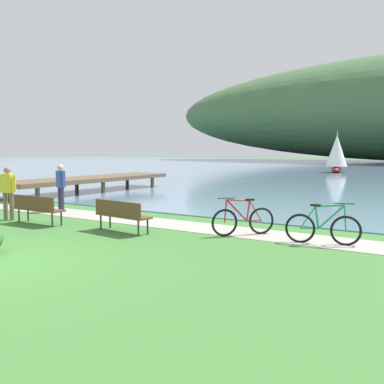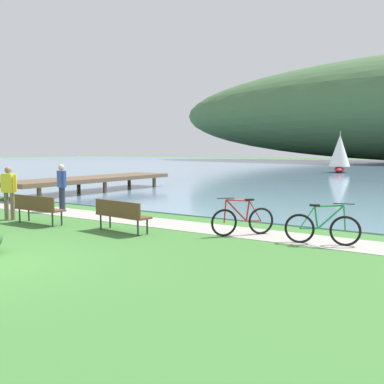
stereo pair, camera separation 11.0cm
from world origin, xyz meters
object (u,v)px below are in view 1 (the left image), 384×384
(park_bench_near_camera, at_px, (121,213))
(park_bench_further_along, at_px, (37,207))
(person_on_the_grass, at_px, (8,190))
(bicycle_leaning_near_bench, at_px, (243,220))
(sailboat_nearest_to_shore, at_px, (337,153))
(person_at_shoreline, at_px, (61,185))
(bicycle_beside_path, at_px, (323,228))

(park_bench_near_camera, height_order, park_bench_further_along, same)
(person_on_the_grass, bearing_deg, park_bench_further_along, -1.81)
(bicycle_leaning_near_bench, bearing_deg, person_on_the_grass, -166.24)
(park_bench_near_camera, bearing_deg, bicycle_leaning_near_bench, 26.11)
(person_on_the_grass, relative_size, sailboat_nearest_to_shore, 0.45)
(sailboat_nearest_to_shore, bearing_deg, park_bench_near_camera, -83.67)
(person_at_shoreline, height_order, sailboat_nearest_to_shore, sailboat_nearest_to_shore)
(park_bench_further_along, distance_m, person_on_the_grass, 1.54)
(park_bench_further_along, bearing_deg, park_bench_near_camera, 7.83)
(bicycle_beside_path, bearing_deg, sailboat_nearest_to_shore, 105.33)
(park_bench_near_camera, bearing_deg, park_bench_further_along, -172.17)
(sailboat_nearest_to_shore, bearing_deg, bicycle_beside_path, -74.67)
(park_bench_near_camera, xyz_separation_m, bicycle_beside_path, (5.09, 1.46, -0.12))
(person_at_shoreline, distance_m, sailboat_nearest_to_shore, 31.71)
(person_on_the_grass, bearing_deg, bicycle_leaning_near_bench, 13.76)
(person_at_shoreline, bearing_deg, sailboat_nearest_to_shore, 88.30)
(park_bench_further_along, distance_m, sailboat_nearest_to_shore, 34.06)
(park_bench_near_camera, bearing_deg, sailboat_nearest_to_shore, 96.33)
(park_bench_near_camera, xyz_separation_m, park_bench_further_along, (-3.00, -0.41, 0.00))
(sailboat_nearest_to_shore, bearing_deg, bicycle_leaning_near_bench, -78.24)
(park_bench_further_along, relative_size, person_at_shoreline, 1.05)
(park_bench_further_along, relative_size, sailboat_nearest_to_shore, 0.47)
(park_bench_further_along, xyz_separation_m, person_at_shoreline, (-1.67, 2.35, 0.46))
(park_bench_near_camera, xyz_separation_m, person_at_shoreline, (-4.67, 1.94, 0.46))
(bicycle_leaning_near_bench, distance_m, bicycle_beside_path, 2.12)
(park_bench_near_camera, bearing_deg, person_at_shoreline, 157.46)
(park_bench_near_camera, distance_m, bicycle_beside_path, 5.30)
(bicycle_beside_path, bearing_deg, park_bench_near_camera, -163.98)
(bicycle_leaning_near_bench, bearing_deg, person_at_shoreline, 176.38)
(park_bench_near_camera, distance_m, park_bench_further_along, 3.03)
(park_bench_further_along, relative_size, person_on_the_grass, 1.05)
(park_bench_further_along, distance_m, person_at_shoreline, 2.92)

